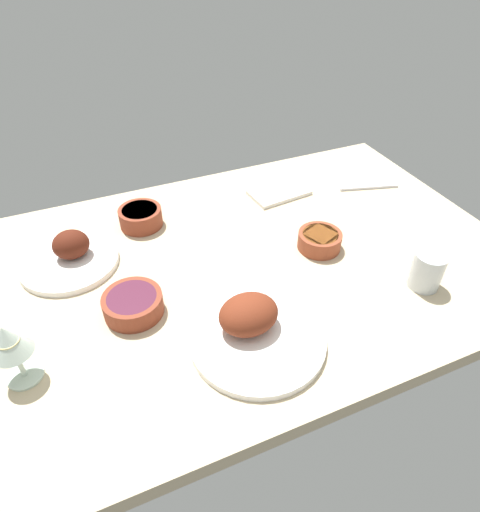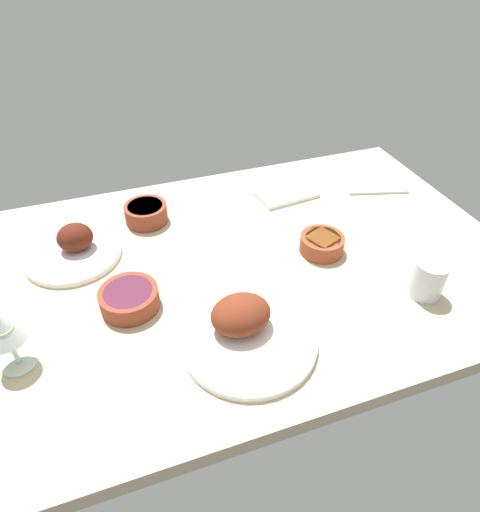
{
  "view_description": "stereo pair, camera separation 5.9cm",
  "coord_description": "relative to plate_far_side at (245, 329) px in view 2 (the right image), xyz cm",
  "views": [
    {
      "loc": [
        -33.51,
        -78.07,
        76.08
      ],
      "look_at": [
        0.0,
        0.0,
        6.0
      ],
      "focal_mm": 30.9,
      "sensor_mm": 36.0,
      "label": 1
    },
    {
      "loc": [
        -27.97,
        -80.22,
        76.08
      ],
      "look_at": [
        0.0,
        0.0,
        6.0
      ],
      "focal_mm": 30.9,
      "sensor_mm": 36.0,
      "label": 2
    }
  ],
  "objects": [
    {
      "name": "bowl_onions",
      "position": [
        -21.33,
        17.07,
        -0.21
      ],
      "size": [
        13.2,
        13.2,
        4.67
      ],
      "color": "brown",
      "rests_on": "dining_table"
    },
    {
      "name": "plate_far_side",
      "position": [
        0.0,
        0.0,
        0.0
      ],
      "size": [
        28.28,
        28.28,
        9.18
      ],
      "color": "white",
      "rests_on": "dining_table"
    },
    {
      "name": "wine_glass",
      "position": [
        -44.51,
        8.54,
        7.15
      ],
      "size": [
        7.6,
        7.6,
        14.0
      ],
      "color": "silver",
      "rests_on": "dining_table"
    },
    {
      "name": "water_tumbler",
      "position": [
        43.65,
        -1.31,
        1.83
      ],
      "size": [
        7.33,
        7.33,
        9.21
      ],
      "primitive_type": "cylinder",
      "color": "silver",
      "rests_on": "dining_table"
    },
    {
      "name": "bowl_soup",
      "position": [
        28.48,
        20.87,
        -0.28
      ],
      "size": [
        11.29,
        11.29,
        4.53
      ],
      "color": "brown",
      "rests_on": "dining_table"
    },
    {
      "name": "folded_napkin",
      "position": [
        31.07,
        48.67,
        -2.17
      ],
      "size": [
        18.79,
        12.19,
        1.2
      ],
      "primitive_type": "cube",
      "rotation": [
        0.0,
        0.0,
        0.11
      ],
      "color": "white",
      "rests_on": "dining_table"
    },
    {
      "name": "fork_loose",
      "position": [
        58.65,
        40.42,
        -2.37
      ],
      "size": [
        18.24,
        6.0,
        0.8
      ],
      "primitive_type": "cube",
      "rotation": [
        0.0,
        0.0,
        6.01
      ],
      "color": "silver",
      "rests_on": "dining_table"
    },
    {
      "name": "dining_table",
      "position": [
        7.04,
        23.52,
        -4.77
      ],
      "size": [
        140.0,
        90.0,
        4.0
      ],
      "primitive_type": "cube",
      "color": "#C6B28E",
      "rests_on": "ground"
    },
    {
      "name": "bowl_cream",
      "position": [
        -11.95,
        49.34,
        0.09
      ],
      "size": [
        11.83,
        11.83,
        5.24
      ],
      "color": "brown",
      "rests_on": "dining_table"
    },
    {
      "name": "plate_center_main",
      "position": [
        -32.07,
        40.09,
        -0.51
      ],
      "size": [
        24.23,
        24.23,
        8.62
      ],
      "color": "white",
      "rests_on": "dining_table"
    }
  ]
}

